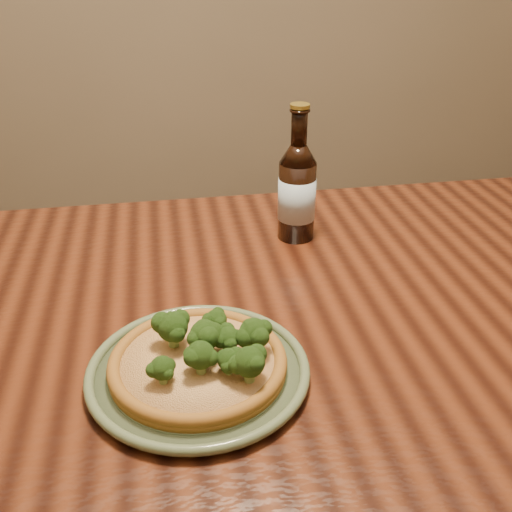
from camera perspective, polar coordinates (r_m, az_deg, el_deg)
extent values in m
cube|color=#491F0F|center=(0.98, 7.03, -5.20)|extent=(1.60, 0.90, 0.04)
cylinder|color=#596847|center=(0.81, -5.50, -11.06)|extent=(0.27, 0.27, 0.01)
torus|color=#596847|center=(0.81, -5.52, -10.68)|extent=(0.30, 0.30, 0.01)
torus|color=#596847|center=(0.81, -5.52, -10.73)|extent=(0.23, 0.23, 0.01)
cylinder|color=#915E20|center=(0.80, -5.54, -10.40)|extent=(0.23, 0.23, 0.01)
torus|color=#915E20|center=(0.80, -5.57, -9.95)|extent=(0.23, 0.23, 0.02)
cylinder|color=beige|center=(0.80, -5.57, -9.95)|extent=(0.20, 0.20, 0.01)
sphere|color=#32591B|center=(0.79, -4.87, -7.51)|extent=(0.05, 0.05, 0.04)
sphere|color=#32591B|center=(0.79, -0.21, -7.30)|extent=(0.05, 0.05, 0.04)
sphere|color=#32591B|center=(0.76, -5.32, -9.38)|extent=(0.05, 0.05, 0.04)
sphere|color=#32591B|center=(0.83, -3.81, -6.08)|extent=(0.04, 0.04, 0.03)
sphere|color=#32591B|center=(0.81, -7.96, -6.67)|extent=(0.06, 0.06, 0.04)
sphere|color=#32591B|center=(0.75, -8.93, -10.49)|extent=(0.04, 0.04, 0.03)
sphere|color=#32591B|center=(0.74, -0.63, -10.06)|extent=(0.05, 0.05, 0.04)
sphere|color=#32591B|center=(0.79, -2.67, -7.81)|extent=(0.03, 0.03, 0.03)
sphere|color=#32591B|center=(0.76, -2.62, -9.82)|extent=(0.04, 0.04, 0.03)
cylinder|color=black|center=(1.13, 3.89, 5.27)|extent=(0.07, 0.07, 0.15)
cone|color=black|center=(1.09, 4.05, 9.68)|extent=(0.07, 0.07, 0.03)
cylinder|color=black|center=(1.08, 4.14, 12.19)|extent=(0.03, 0.03, 0.07)
torus|color=black|center=(1.07, 4.20, 13.67)|extent=(0.04, 0.04, 0.01)
cylinder|color=#A58C33|center=(1.07, 4.21, 14.07)|extent=(0.03, 0.03, 0.01)
cylinder|color=silver|center=(1.12, 3.90, 5.51)|extent=(0.07, 0.07, 0.08)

